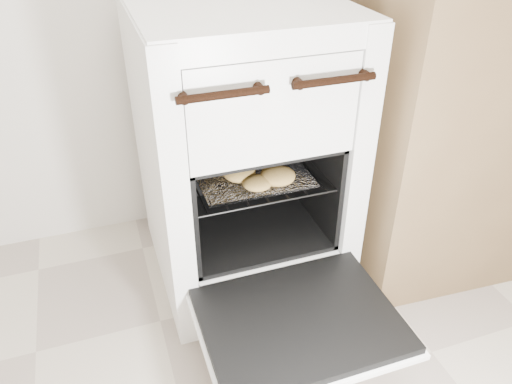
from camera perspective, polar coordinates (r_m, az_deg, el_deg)
stove at (r=1.43m, az=-1.69°, el=4.12°), size 0.53×0.59×0.81m
oven_door at (r=1.23m, az=4.99°, el=-14.56°), size 0.48×0.37×0.03m
oven_rack at (r=1.39m, az=-0.95°, el=2.54°), size 0.38×0.37×0.01m
foil_sheet at (r=1.37m, az=-0.72°, el=2.38°), size 0.30×0.26×0.01m
baked_rolls at (r=1.33m, az=-1.19°, el=2.53°), size 0.27×0.23×0.04m
counter at (r=1.76m, az=25.05°, el=9.76°), size 1.00×0.70×0.97m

